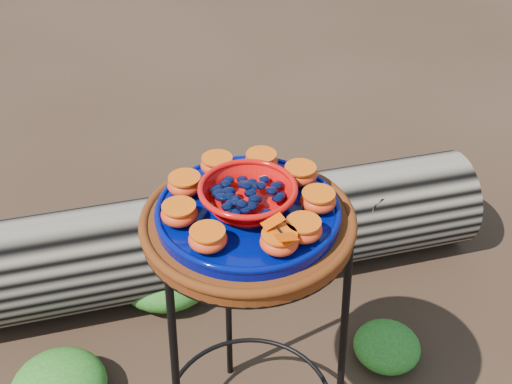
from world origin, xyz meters
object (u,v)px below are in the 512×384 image
object	(u,v)px
plant_stand	(249,350)
driftwood_log	(217,237)
terracotta_saucer	(248,224)
red_bowl	(248,197)
cobalt_plate	(248,212)

from	to	relation	value
plant_stand	driftwood_log	bearing A→B (deg)	84.80
terracotta_saucer	red_bowl	bearing A→B (deg)	0.00
plant_stand	driftwood_log	size ratio (longest dim) A/B	0.41
terracotta_saucer	cobalt_plate	xyz separation A→B (m)	(0.00, 0.00, 0.03)
terracotta_saucer	red_bowl	xyz separation A→B (m)	(0.00, 0.00, 0.06)
red_bowl	driftwood_log	distance (m)	0.88
plant_stand	red_bowl	bearing A→B (deg)	0.00
cobalt_plate	driftwood_log	bearing A→B (deg)	84.80
terracotta_saucer	red_bowl	distance (m)	0.06
plant_stand	red_bowl	distance (m)	0.43
plant_stand	cobalt_plate	distance (m)	0.39
cobalt_plate	red_bowl	size ratio (longest dim) A/B	2.00
red_bowl	plant_stand	bearing A→B (deg)	0.00
driftwood_log	plant_stand	bearing A→B (deg)	-95.20
cobalt_plate	driftwood_log	size ratio (longest dim) A/B	0.20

